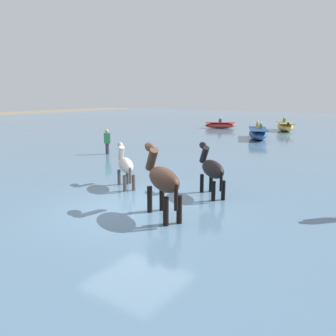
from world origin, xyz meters
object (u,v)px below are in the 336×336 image
object	(u,v)px
boat_far_offshore	(285,127)
person_onlooker_right	(107,143)
boat_near_port	(258,134)
horse_trailing_dark_bay	(162,180)
boat_mid_outer	(220,125)
horse_flank_black	(212,170)
horse_lead_pinto	(125,166)

from	to	relation	value
boat_far_offshore	person_onlooker_right	world-z (taller)	person_onlooker_right
boat_far_offshore	person_onlooker_right	xyz separation A→B (m)	(-4.41, -17.38, 0.20)
boat_near_port	horse_trailing_dark_bay	bearing A→B (deg)	-78.23
horse_trailing_dark_bay	boat_far_offshore	bearing A→B (deg)	98.41
boat_mid_outer	boat_far_offshore	bearing A→B (deg)	11.59
horse_trailing_dark_bay	person_onlooker_right	world-z (taller)	horse_trailing_dark_bay
boat_near_port	boat_mid_outer	bearing A→B (deg)	135.69
horse_flank_black	horse_lead_pinto	bearing A→B (deg)	-164.75
horse_lead_pinto	person_onlooker_right	size ratio (longest dim) A/B	1.08
horse_lead_pinto	boat_far_offshore	xyz separation A→B (m)	(-0.77, 21.78, -0.37)
horse_flank_black	person_onlooker_right	world-z (taller)	horse_flank_black
person_onlooker_right	boat_far_offshore	bearing A→B (deg)	75.77
boat_far_offshore	boat_mid_outer	size ratio (longest dim) A/B	1.25
horse_lead_pinto	horse_flank_black	world-z (taller)	horse_flank_black
horse_trailing_dark_bay	horse_flank_black	bearing A→B (deg)	85.79
person_onlooker_right	boat_near_port	bearing A→B (deg)	67.67
horse_lead_pinto	person_onlooker_right	distance (m)	6.80
horse_lead_pinto	boat_near_port	bearing A→B (deg)	93.01
horse_flank_black	boat_near_port	xyz separation A→B (m)	(-3.65, 14.30, -0.45)
horse_flank_black	boat_near_port	bearing A→B (deg)	104.33
horse_lead_pinto	boat_near_port	size ratio (longest dim) A/B	0.43
boat_mid_outer	person_onlooker_right	distance (m)	16.27
horse_trailing_dark_bay	boat_far_offshore	world-z (taller)	horse_trailing_dark_bay
boat_near_port	boat_mid_outer	world-z (taller)	boat_near_port
horse_trailing_dark_bay	boat_mid_outer	world-z (taller)	horse_trailing_dark_bay
boat_near_port	boat_mid_outer	size ratio (longest dim) A/B	1.41
horse_flank_black	boat_far_offshore	distance (m)	21.31
horse_trailing_dark_bay	boat_far_offshore	xyz separation A→B (m)	(-3.46, 23.38, -0.59)
horse_lead_pinto	horse_trailing_dark_bay	size ratio (longest dim) A/B	0.82
horse_flank_black	person_onlooker_right	xyz separation A→B (m)	(-8.04, 3.62, -0.25)
horse_lead_pinto	boat_far_offshore	bearing A→B (deg)	92.03
boat_near_port	person_onlooker_right	world-z (taller)	person_onlooker_right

